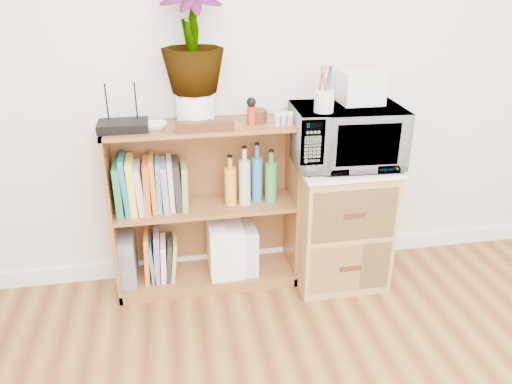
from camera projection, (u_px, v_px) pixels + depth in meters
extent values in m
cube|color=white|center=(262.00, 256.00, 3.10)|extent=(4.00, 0.02, 0.10)
cube|color=brown|center=(205.00, 208.00, 2.74)|extent=(1.00, 0.30, 0.95)
cube|color=#9E7542|center=(339.00, 223.00, 2.85)|extent=(0.50, 0.45, 0.70)
imported|color=white|center=(346.00, 136.00, 2.62)|extent=(0.58, 0.41, 0.31)
cylinder|color=white|center=(324.00, 101.00, 2.45)|extent=(0.10, 0.10, 0.11)
cube|color=white|center=(361.00, 87.00, 2.60)|extent=(0.21, 0.18, 0.17)
cube|color=black|center=(123.00, 126.00, 2.45)|extent=(0.24, 0.17, 0.04)
imported|color=white|center=(154.00, 126.00, 2.47)|extent=(0.13, 0.13, 0.03)
cylinder|color=white|center=(196.00, 109.00, 2.53)|extent=(0.19, 0.19, 0.16)
imported|color=#37722D|center=(192.00, 36.00, 2.38)|extent=(0.30, 0.30, 0.54)
cube|color=#34180E|center=(205.00, 126.00, 2.45)|extent=(0.29, 0.07, 0.05)
cylinder|color=#A22C13|center=(251.00, 116.00, 2.53)|extent=(0.04, 0.04, 0.10)
cylinder|color=#351F0E|center=(257.00, 116.00, 2.59)|extent=(0.11, 0.11, 0.06)
cube|color=pink|center=(284.00, 121.00, 2.52)|extent=(0.10, 0.04, 0.05)
cube|color=slate|center=(128.00, 257.00, 2.78)|extent=(0.08, 0.23, 0.28)
cube|color=white|center=(218.00, 247.00, 2.84)|extent=(0.10, 0.26, 0.32)
cube|color=white|center=(234.00, 247.00, 2.86)|extent=(0.09, 0.24, 0.30)
cube|color=silver|center=(248.00, 248.00, 2.88)|extent=(0.09, 0.22, 0.27)
cube|color=#1D6F3F|center=(119.00, 187.00, 2.60)|extent=(0.03, 0.20, 0.28)
cube|color=teal|center=(125.00, 184.00, 2.60)|extent=(0.04, 0.20, 0.31)
cube|color=yellow|center=(132.00, 185.00, 2.61)|extent=(0.04, 0.20, 0.29)
cube|color=beige|center=(140.00, 188.00, 2.62)|extent=(0.05, 0.20, 0.26)
cube|color=#C45021|center=(147.00, 185.00, 2.62)|extent=(0.04, 0.20, 0.28)
cube|color=#C68022|center=(153.00, 183.00, 2.63)|extent=(0.03, 0.20, 0.29)
cube|color=teal|center=(159.00, 185.00, 2.63)|extent=(0.03, 0.20, 0.27)
cube|color=#9071AA|center=(165.00, 185.00, 2.64)|extent=(0.03, 0.20, 0.26)
cube|color=beige|center=(171.00, 184.00, 2.64)|extent=(0.03, 0.20, 0.27)
cube|color=black|center=(177.00, 185.00, 2.65)|extent=(0.04, 0.20, 0.26)
cube|color=olive|center=(184.00, 185.00, 2.66)|extent=(0.04, 0.20, 0.24)
cylinder|color=gold|center=(230.00, 180.00, 2.70)|extent=(0.06, 0.06, 0.27)
cylinder|color=silver|center=(244.00, 175.00, 2.70)|extent=(0.06, 0.06, 0.32)
cylinder|color=#2672B5|center=(257.00, 174.00, 2.71)|extent=(0.06, 0.06, 0.32)
cylinder|color=#31873E|center=(270.00, 175.00, 2.73)|extent=(0.07, 0.07, 0.29)
cube|color=orange|center=(147.00, 256.00, 2.79)|extent=(0.04, 0.19, 0.28)
cube|color=teal|center=(152.00, 259.00, 2.81)|extent=(0.03, 0.19, 0.23)
cube|color=slate|center=(157.00, 254.00, 2.80)|extent=(0.05, 0.19, 0.29)
cube|color=#FFDCC6|center=(163.00, 258.00, 2.82)|extent=(0.04, 0.19, 0.23)
cube|color=black|center=(169.00, 258.00, 2.82)|extent=(0.05, 0.19, 0.23)
cube|color=tan|center=(174.00, 257.00, 2.83)|extent=(0.05, 0.19, 0.23)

